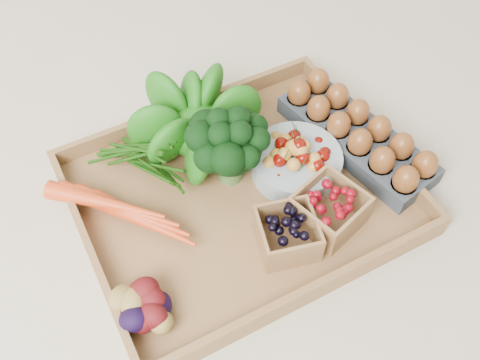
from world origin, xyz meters
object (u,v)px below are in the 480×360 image
tray (240,197)px  broccoli (230,157)px  egg_carton (356,139)px  cherry_bowl (296,163)px

tray → broccoli: (0.00, 0.04, 0.06)m
broccoli → egg_carton: broccoli is taller
tray → cherry_bowl: 0.12m
broccoli → egg_carton: (0.24, -0.04, -0.04)m
cherry_bowl → egg_carton: cherry_bowl is taller
egg_carton → tray: bearing=168.9°
cherry_bowl → broccoli: bearing=158.8°
tray → cherry_bowl: bearing=0.9°
broccoli → cherry_bowl: broccoli is taller
broccoli → cherry_bowl: size_ratio=0.88×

